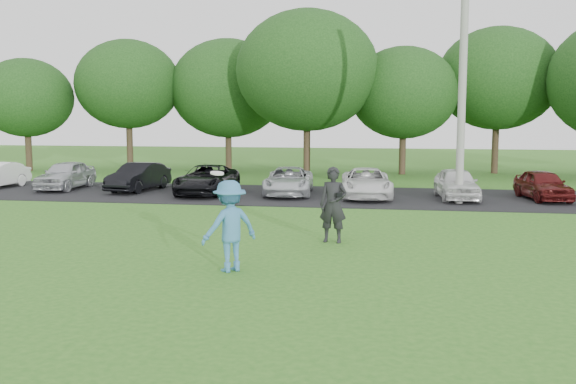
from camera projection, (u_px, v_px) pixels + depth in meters
The scene contains 7 objects.
ground at pixel (259, 279), 12.56m from camera, with size 100.00×100.00×0.00m, color #2D691E.
parking_lot at pixel (327, 196), 25.29m from camera, with size 32.00×6.50×0.03m, color black.
utility_pole at pixel (463, 76), 22.58m from camera, with size 0.28×0.28×9.13m, color #989893.
frisbee_player at pixel (230, 226), 13.09m from camera, with size 1.37×1.32×2.09m.
camera_bystander at pixel (333, 205), 16.06m from camera, with size 0.75×0.54×1.91m.
parked_cars at pixel (333, 181), 25.11m from camera, with size 30.56×4.60×1.22m.
tree_row at pixel (376, 82), 34.01m from camera, with size 42.39×9.85×8.64m.
Camera 1 is at (2.58, -12.00, 3.20)m, focal length 40.00 mm.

